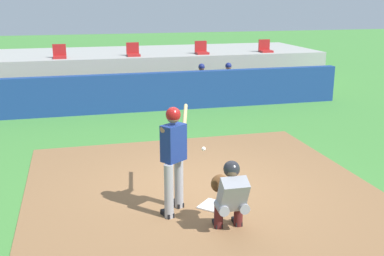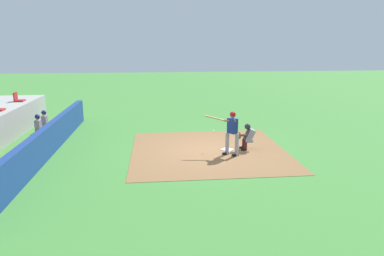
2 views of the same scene
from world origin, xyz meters
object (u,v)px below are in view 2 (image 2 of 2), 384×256
(home_plate, at_px, (227,150))
(dugout_player_1, at_px, (48,123))
(catcher_crouched, at_px, (247,136))
(stadium_seat_4, at_px, (18,99))
(dugout_player_0, at_px, (41,128))
(batter_at_plate, at_px, (232,130))

(home_plate, height_order, dugout_player_1, dugout_player_1)
(catcher_crouched, bearing_deg, dugout_player_1, 71.30)
(stadium_seat_4, bearing_deg, dugout_player_1, -136.74)
(dugout_player_0, height_order, dugout_player_1, same)
(catcher_crouched, distance_m, stadium_seat_4, 12.22)
(catcher_crouched, height_order, stadium_seat_4, stadium_seat_4)
(catcher_crouched, height_order, dugout_player_1, dugout_player_1)
(dugout_player_0, bearing_deg, dugout_player_1, 0.00)
(batter_at_plate, xyz_separation_m, dugout_player_0, (2.76, 8.16, -0.36))
(home_plate, bearing_deg, catcher_crouched, -90.11)
(home_plate, relative_size, dugout_player_0, 0.34)
(batter_at_plate, bearing_deg, dugout_player_1, 65.45)
(batter_at_plate, height_order, dugout_player_0, batter_at_plate)
(batter_at_plate, relative_size, catcher_crouched, 0.99)
(batter_at_plate, bearing_deg, home_plate, 0.90)
(home_plate, xyz_separation_m, catcher_crouched, (-0.00, -0.83, 0.59))
(batter_at_plate, xyz_separation_m, catcher_crouched, (0.68, -0.82, -0.43))
(home_plate, bearing_deg, stadium_seat_4, 62.94)
(home_plate, height_order, catcher_crouched, catcher_crouched)
(catcher_crouched, relative_size, stadium_seat_4, 3.79)
(dugout_player_0, xyz_separation_m, stadium_seat_4, (3.12, 2.03, 0.86))
(dugout_player_1, height_order, stadium_seat_4, stadium_seat_4)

